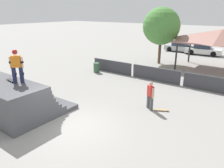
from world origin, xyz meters
TOP-DOWN VIEW (x-y plane):
  - ground_plane at (0.00, 0.00)m, footprint 160.00×160.00m
  - quarter_pipe_ramp at (-3.69, -0.75)m, footprint 4.86×3.93m
  - skater_on_deck at (-3.03, -0.53)m, footprint 0.65×0.58m
  - skateboard_on_deck at (-3.57, -0.63)m, footprint 0.79×0.28m
  - bystander_walking at (2.07, 4.02)m, footprint 0.58×0.47m
  - skateboard_on_ground at (2.73, 4.20)m, footprint 0.77×0.54m
  - barrier_fence at (0.04, 9.01)m, footprint 12.34×0.12m
  - pavilion_shelter at (3.24, 15.20)m, footprint 7.51×4.60m
  - tree_beside_pavilion at (-2.24, 14.69)m, footprint 3.67×3.67m
  - trash_bin at (-5.25, 8.16)m, footprint 0.52×0.52m
  - parked_car_silver at (-2.83, 22.75)m, footprint 4.07×1.82m
  - parked_car_white at (0.21, 22.24)m, footprint 4.29×2.01m

SIDE VIEW (x-z plane):
  - ground_plane at x=0.00m, z-range 0.00..0.00m
  - skateboard_on_ground at x=2.73m, z-range 0.01..0.10m
  - trash_bin at x=-5.25m, z-range 0.00..0.85m
  - barrier_fence at x=0.04m, z-range 0.00..1.05m
  - parked_car_silver at x=-2.83m, z-range -0.04..1.24m
  - parked_car_white at x=0.21m, z-range -0.03..1.24m
  - quarter_pipe_ramp at x=-3.69m, z-range -0.09..1.68m
  - bystander_walking at x=2.07m, z-range 0.09..1.70m
  - skateboard_on_deck at x=-3.57m, z-range 1.78..1.87m
  - skater_on_deck at x=-3.03m, z-range 1.90..3.58m
  - pavilion_shelter at x=3.24m, z-range 1.23..4.92m
  - tree_beside_pavilion at x=-2.24m, z-range 0.96..6.55m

